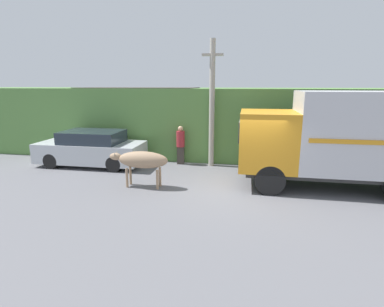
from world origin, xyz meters
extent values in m
plane|color=slate|center=(0.00, 0.00, 0.00)|extent=(60.00, 60.00, 0.00)
cube|color=#568442|center=(0.00, 6.07, 1.70)|extent=(32.00, 5.10, 3.40)
cube|color=#8CC69E|center=(-5.49, 5.04, 1.64)|extent=(5.61, 2.40, 3.28)
cube|color=#4C4742|center=(-5.49, 5.04, 3.36)|extent=(5.91, 2.70, 0.16)
cube|color=#2D2D2D|center=(2.97, 0.92, 0.59)|extent=(5.84, 1.85, 0.18)
cube|color=orange|center=(0.74, 0.92, 1.67)|extent=(1.90, 2.31, 1.99)
cube|color=#232D38|center=(-0.23, 0.92, 2.03)|extent=(0.04, 1.96, 0.70)
cube|color=#BCBCC1|center=(3.92, 0.92, 2.03)|extent=(4.44, 2.31, 2.69)
cube|color=orange|center=(3.92, -0.25, 1.89)|extent=(4.00, 0.03, 0.14)
cylinder|color=black|center=(0.84, 0.02, 0.50)|extent=(1.00, 0.51, 1.00)
ellipsoid|color=#9E7F60|center=(-3.54, -0.12, 1.00)|extent=(1.81, 0.60, 0.60)
ellipsoid|color=#9E7F60|center=(-4.56, -0.12, 1.07)|extent=(0.45, 0.26, 0.26)
cone|color=#B7AD93|center=(-4.56, -0.23, 1.20)|extent=(0.06, 0.06, 0.11)
cone|color=#B7AD93|center=(-4.56, -0.02, 1.20)|extent=(0.06, 0.06, 0.11)
cylinder|color=#9E7F60|center=(-4.10, -0.29, 0.35)|extent=(0.09, 0.09, 0.70)
cylinder|color=#9E7F60|center=(-4.10, 0.04, 0.35)|extent=(0.09, 0.09, 0.70)
cylinder|color=#9E7F60|center=(-2.98, -0.29, 0.35)|extent=(0.09, 0.09, 0.70)
cylinder|color=#9E7F60|center=(-2.98, 0.04, 0.35)|extent=(0.09, 0.09, 0.70)
cube|color=silver|center=(-6.85, 2.28, 0.61)|extent=(4.71, 1.90, 0.86)
cube|color=#232D38|center=(-6.74, 2.28, 1.31)|extent=(2.59, 1.74, 0.53)
cylinder|color=black|center=(-8.31, 1.49, 0.33)|extent=(0.66, 0.30, 0.66)
cylinder|color=black|center=(-5.39, 1.49, 0.33)|extent=(0.66, 0.30, 0.66)
cube|color=#38332D|center=(-2.92, 3.22, 0.41)|extent=(0.34, 0.24, 0.82)
cylinder|color=maroon|center=(-2.92, 3.22, 1.17)|extent=(0.41, 0.41, 0.71)
sphere|color=tan|center=(-2.92, 3.22, 1.64)|extent=(0.23, 0.23, 0.23)
cylinder|color=#9E998E|center=(-1.51, 3.21, 2.73)|extent=(0.24, 0.24, 5.45)
cube|color=#9E998E|center=(-1.51, 3.21, 4.80)|extent=(0.90, 0.19, 0.10)
camera|label=1|loc=(0.00, -9.85, 3.58)|focal=28.00mm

